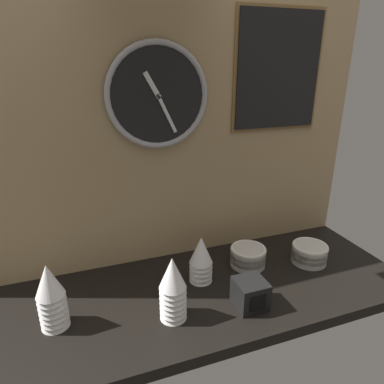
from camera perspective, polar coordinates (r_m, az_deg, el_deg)
ground_plane at (r=1.25m, az=-0.96°, el=-16.91°), size 1.60×0.56×0.04m
wall_tiled_back at (r=1.26m, az=-5.07°, el=10.71°), size 1.60×0.03×1.05m
cup_stack_center at (r=1.07m, az=-3.22°, el=-15.79°), size 0.08×0.08×0.21m
cup_stack_center_right at (r=1.24m, az=1.50°, el=-11.13°), size 0.08×0.08×0.18m
cup_stack_left at (r=1.12m, az=-22.45°, el=-15.79°), size 0.08×0.08×0.21m
bowl_stack_far_right at (r=1.45m, az=18.99°, el=-9.54°), size 0.14×0.14×0.08m
bowl_stack_right at (r=1.37m, az=9.32°, el=-10.44°), size 0.14×0.14×0.08m
wall_clock at (r=1.21m, az=-5.73°, el=15.64°), size 0.36×0.03×0.36m
menu_board at (r=1.41m, az=14.21°, el=18.97°), size 0.37×0.01×0.45m
napkin_dispenser at (r=1.17m, az=9.69°, el=-16.34°), size 0.10×0.10×0.09m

